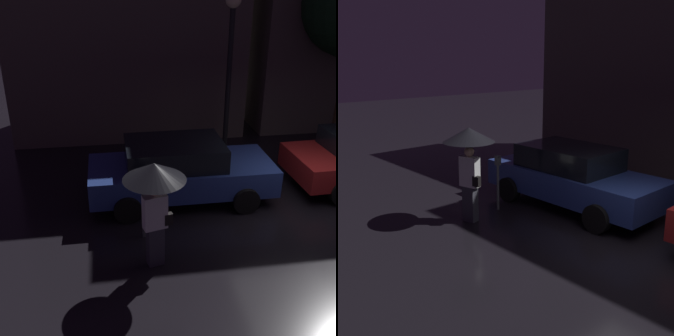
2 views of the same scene
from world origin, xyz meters
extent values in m
plane|color=black|center=(0.00, 0.00, 0.00)|extent=(60.00, 60.00, 0.00)
cube|color=#564C47|center=(-3.46, 6.50, 3.35)|extent=(7.23, 3.00, 6.70)
cube|color=navy|center=(-2.57, 1.31, 0.61)|extent=(4.27, 1.75, 0.62)
cube|color=black|center=(-2.75, 1.31, 1.19)|extent=(2.22, 1.53, 0.53)
cylinder|color=black|center=(-1.25, 2.17, 0.30)|extent=(0.61, 0.22, 0.61)
cylinder|color=black|center=(-1.25, 0.44, 0.30)|extent=(0.61, 0.22, 0.61)
cylinder|color=black|center=(-3.90, 2.17, 0.30)|extent=(0.61, 0.22, 0.61)
cylinder|color=black|center=(-3.90, 0.44, 0.30)|extent=(0.61, 0.22, 0.61)
cube|color=#383842|center=(-3.48, -1.08, 0.39)|extent=(0.33, 0.26, 0.79)
cube|color=white|center=(-3.48, -1.08, 1.12)|extent=(0.46, 0.29, 0.66)
sphere|color=tan|center=(-3.48, -1.08, 1.56)|extent=(0.21, 0.21, 0.21)
cylinder|color=black|center=(-3.48, -1.08, 1.37)|extent=(0.02, 0.02, 0.77)
cone|color=black|center=(-3.48, -1.08, 1.91)|extent=(1.10, 1.10, 0.30)
cube|color=black|center=(-3.25, -1.08, 0.95)|extent=(0.18, 0.14, 0.22)
cylinder|color=#4C5154|center=(-3.61, -0.17, 0.54)|extent=(0.06, 0.06, 1.09)
cube|color=#4C5154|center=(-3.61, -0.17, 1.20)|extent=(0.12, 0.10, 0.22)
camera|label=1|loc=(-4.20, -7.40, 5.00)|focal=45.00mm
camera|label=2|loc=(3.45, -6.27, 3.47)|focal=45.00mm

